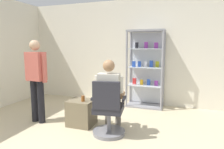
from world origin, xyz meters
name	(u,v)px	position (x,y,z in m)	size (l,w,h in m)	color
back_wall	(133,52)	(0.00, 3.00, 1.35)	(6.00, 0.10, 2.70)	silver
display_cabinet_main	(146,68)	(0.40, 2.76, 0.96)	(0.90, 0.45, 1.90)	gray
office_chair	(108,113)	(0.11, 0.86, 0.39)	(0.60, 0.56, 0.96)	slate
seated_shopkeeper	(110,92)	(0.08, 1.03, 0.71)	(0.53, 0.60, 1.29)	slate
storage_crate	(82,113)	(-0.54, 1.12, 0.25)	(0.48, 0.43, 0.49)	#72664C
tea_glass	(83,99)	(-0.47, 1.06, 0.55)	(0.06, 0.06, 0.11)	brown
standing_customer	(36,76)	(-1.43, 0.97, 0.93)	(0.52, 0.26, 1.63)	black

